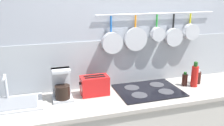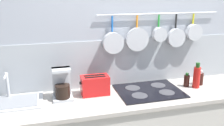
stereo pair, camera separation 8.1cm
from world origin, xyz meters
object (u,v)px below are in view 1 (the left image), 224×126
(toaster, at_px, (95,85))
(bottle_olive_oil, at_px, (197,77))
(bottle_hot_sauce, at_px, (195,76))
(coffee_maker, at_px, (62,87))
(bottle_vinegar, at_px, (185,79))

(toaster, distance_m, bottle_olive_oil, 1.10)
(bottle_hot_sauce, bearing_deg, toaster, 174.43)
(bottle_hot_sauce, distance_m, bottle_olive_oil, 0.11)
(toaster, bearing_deg, bottle_hot_sauce, -5.57)
(coffee_maker, xyz_separation_m, bottle_hot_sauce, (1.32, -0.09, -0.00))
(coffee_maker, distance_m, bottle_vinegar, 1.25)
(toaster, relative_size, bottle_olive_oil, 1.80)
(bottle_vinegar, xyz_separation_m, bottle_olive_oil, (0.16, 0.01, 0.00))
(bottle_hot_sauce, bearing_deg, bottle_vinegar, 143.65)
(bottle_vinegar, bearing_deg, toaster, 177.33)
(bottle_vinegar, height_order, bottle_olive_oil, bottle_olive_oil)
(bottle_vinegar, distance_m, bottle_olive_oil, 0.16)
(coffee_maker, height_order, bottle_vinegar, coffee_maker)
(bottle_hot_sauce, relative_size, bottle_olive_oil, 1.70)
(coffee_maker, relative_size, bottle_hot_sauce, 1.10)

